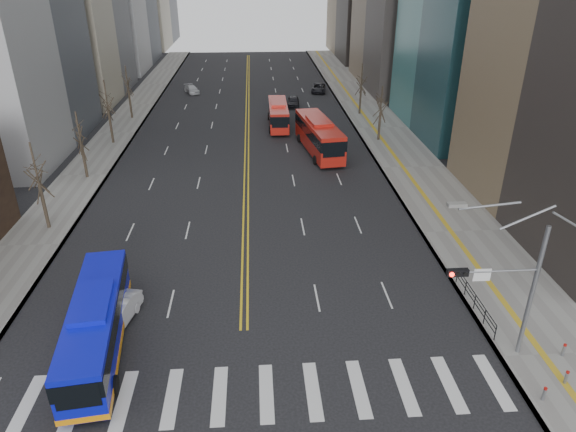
{
  "coord_description": "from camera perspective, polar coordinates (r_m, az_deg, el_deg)",
  "views": [
    {
      "loc": [
        0.99,
        -19.28,
        19.56
      ],
      "look_at": [
        2.96,
        10.23,
        4.88
      ],
      "focal_mm": 32.0,
      "sensor_mm": 36.0,
      "label": 1
    }
  ],
  "objects": [
    {
      "name": "blue_bus",
      "position": [
        30.67,
        -20.53,
        -11.07
      ],
      "size": [
        3.79,
        11.63,
        3.34
      ],
      "color": "#0D13CE",
      "rests_on": "ground"
    },
    {
      "name": "bollards",
      "position": [
        30.99,
        27.84,
        -15.14
      ],
      "size": [
        2.87,
        3.17,
        0.78
      ],
      "color": "gray",
      "rests_on": "sidewalk_right"
    },
    {
      "name": "car_dark_mid",
      "position": [
        79.02,
        0.6,
        12.62
      ],
      "size": [
        2.07,
        4.47,
        1.48
      ],
      "primitive_type": "imported",
      "rotation": [
        0.0,
        0.0,
        -0.07
      ],
      "color": "black",
      "rests_on": "ground"
    },
    {
      "name": "car_silver",
      "position": [
        88.97,
        -10.65,
        13.66
      ],
      "size": [
        3.21,
        4.58,
        1.23
      ],
      "primitive_type": "imported",
      "rotation": [
        0.0,
        0.0,
        0.39
      ],
      "color": "#AFB0B5",
      "rests_on": "ground"
    },
    {
      "name": "signal_mast",
      "position": [
        28.85,
        23.28,
        -6.67
      ],
      "size": [
        5.37,
        0.37,
        9.39
      ],
      "color": "gray",
      "rests_on": "ground"
    },
    {
      "name": "sidewalk_right",
      "position": [
        69.17,
        10.29,
        9.61
      ],
      "size": [
        7.0,
        130.0,
        0.15
      ],
      "primitive_type": "cube",
      "color": "slate",
      "rests_on": "ground"
    },
    {
      "name": "red_bus_near",
      "position": [
        58.75,
        3.45,
        9.08
      ],
      "size": [
        4.45,
        12.4,
        3.82
      ],
      "color": "#AD1B12",
      "rests_on": "ground"
    },
    {
      "name": "street_trees",
      "position": [
        56.4,
        -12.23,
        10.71
      ],
      "size": [
        35.2,
        47.2,
        7.6
      ],
      "color": "#2F271D",
      "rests_on": "ground"
    },
    {
      "name": "sidewalk_left",
      "position": [
        69.41,
        -18.48,
        8.74
      ],
      "size": [
        5.0,
        130.0,
        0.15
      ],
      "primitive_type": "cube",
      "color": "slate",
      "rests_on": "ground"
    },
    {
      "name": "car_white",
      "position": [
        32.67,
        -18.74,
        -10.36
      ],
      "size": [
        2.63,
        4.91,
        1.54
      ],
      "primitive_type": "imported",
      "rotation": [
        0.0,
        0.0,
        -0.23
      ],
      "color": "silver",
      "rests_on": "ground"
    },
    {
      "name": "pedestrian_railing",
      "position": [
        34.17,
        20.07,
        -8.71
      ],
      "size": [
        0.06,
        6.06,
        1.02
      ],
      "color": "black",
      "rests_on": "sidewalk_right"
    },
    {
      "name": "red_bus_far",
      "position": [
        68.56,
        -1.1,
        11.4
      ],
      "size": [
        2.69,
        10.24,
        3.27
      ],
      "color": "#AD1B12",
      "rests_on": "ground"
    },
    {
      "name": "ground",
      "position": [
        27.49,
        -5.02,
        -19.1
      ],
      "size": [
        220.0,
        220.0,
        0.0
      ],
      "primitive_type": "plane",
      "color": "black"
    },
    {
      "name": "crosswalk",
      "position": [
        27.48,
        -5.03,
        -19.1
      ],
      "size": [
        26.7,
        4.0,
        0.01
      ],
      "color": "silver",
      "rests_on": "ground"
    },
    {
      "name": "car_dark_far",
      "position": [
        88.4,
        3.41,
        14.02
      ],
      "size": [
        2.96,
        5.18,
        1.36
      ],
      "primitive_type": "imported",
      "rotation": [
        0.0,
        0.0,
        -0.15
      ],
      "color": "black",
      "rests_on": "ground"
    },
    {
      "name": "centerline",
      "position": [
        76.82,
        -4.53,
        11.57
      ],
      "size": [
        0.55,
        100.0,
        0.01
      ],
      "color": "gold",
      "rests_on": "ground"
    }
  ]
}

